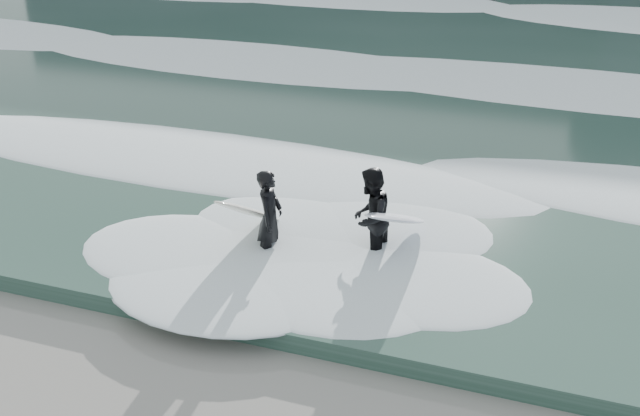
{
  "coord_description": "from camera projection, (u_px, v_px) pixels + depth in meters",
  "views": [
    {
      "loc": [
        3.62,
        -5.31,
        6.47
      ],
      "look_at": [
        -0.21,
        5.49,
        1.0
      ],
      "focal_mm": 45.0,
      "sensor_mm": 36.0,
      "label": 1
    }
  ],
  "objects": [
    {
      "name": "foam_near",
      "position": [
        389.0,
        165.0,
        15.87
      ],
      "size": [
        60.0,
        3.2,
        0.2
      ],
      "primitive_type": "ellipsoid",
      "color": "white",
      "rests_on": "sea"
    },
    {
      "name": "foam_mid",
      "position": [
        456.0,
        72.0,
        21.82
      ],
      "size": [
        60.0,
        4.0,
        0.24
      ],
      "primitive_type": "ellipsoid",
      "color": "white",
      "rests_on": "sea"
    },
    {
      "name": "foam_far",
      "position": [
        503.0,
        7.0,
        29.46
      ],
      "size": [
        60.0,
        4.8,
        0.3
      ],
      "primitive_type": "ellipsoid",
      "color": "white",
      "rests_on": "sea"
    },
    {
      "name": "surfer_left",
      "position": [
        264.0,
        216.0,
        12.82
      ],
      "size": [
        1.0,
        1.88,
        1.63
      ],
      "color": "black",
      "rests_on": "ground"
    },
    {
      "name": "surfer_right",
      "position": [
        374.0,
        218.0,
        12.72
      ],
      "size": [
        1.23,
        2.08,
        1.67
      ],
      "color": "black",
      "rests_on": "ground"
    }
  ]
}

